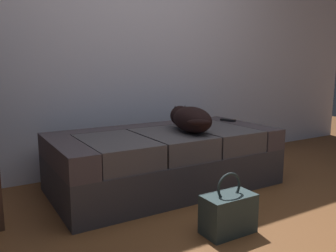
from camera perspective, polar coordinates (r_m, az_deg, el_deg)
ground_plane at (r=2.16m, az=15.40°, el=-18.06°), size 10.00×10.00×0.00m
back_wall at (r=3.43m, az=-6.69°, el=16.51°), size 6.40×0.10×2.80m
couch at (r=2.89m, az=-0.52°, el=-5.48°), size 1.82×0.91×0.47m
dog_dark at (r=2.80m, az=3.59°, el=1.18°), size 0.31×0.61×0.21m
tv_remote at (r=3.39m, az=9.82°, el=0.96°), size 0.09×0.16×0.02m
handbag at (r=2.18m, az=9.89°, el=-13.90°), size 0.32×0.18×0.38m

